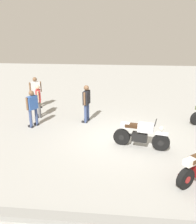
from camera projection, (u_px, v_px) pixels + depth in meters
ground_plane at (120, 138)px, 9.75m from camera, size 40.00×40.00×0.00m
curb_edge at (118, 223)px, 5.41m from camera, size 14.00×0.30×0.15m
motorcycle_silver_cruiser at (141, 135)px, 8.80m from camera, size 2.06×0.84×1.09m
person_in_black_shirt at (87, 101)px, 11.08m from camera, size 0.38×0.68×1.77m
person_in_blue_shirt at (33, 106)px, 10.53m from camera, size 0.48×0.61×1.68m
person_in_red_shirt at (38, 99)px, 11.74m from camera, size 0.42×0.63×1.62m
person_in_white_shirt at (36, 90)px, 13.04m from camera, size 0.61×0.50×1.73m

